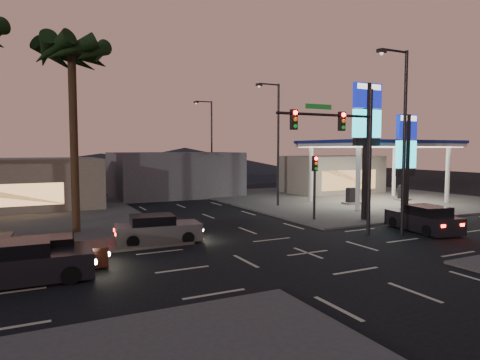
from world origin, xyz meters
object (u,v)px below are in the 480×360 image
suv_station (424,219)px  gas_station (379,145)px  pylon_sign_tall (367,124)px  car_lane_a_mid (54,254)px  traffic_signal_mast (345,140)px  pylon_sign_short (406,150)px  car_lane_a_front (23,263)px  car_lane_b_front (157,230)px

suv_station → gas_station: bearing=56.9°
pylon_sign_tall → suv_station: 7.10m
pylon_sign_tall → suv_station: (0.52, -4.22, -5.69)m
car_lane_a_mid → traffic_signal_mast: bearing=-1.3°
gas_station → pylon_sign_tall: 10.01m
pylon_sign_tall → traffic_signal_mast: (-4.74, -3.51, -1.17)m
gas_station → suv_station: bearing=-123.1°
pylon_sign_short → traffic_signal_mast: size_ratio=0.88×
traffic_signal_mast → car_lane_a_front: 16.05m
suv_station → car_lane_b_front: bearing=164.8°
pylon_sign_short → car_lane_b_front: bearing=177.4°
gas_station → pylon_sign_short: size_ratio=1.74×
pylon_sign_tall → car_lane_a_mid: (-19.04, -3.19, -5.79)m
pylon_sign_short → car_lane_b_front: 17.06m
pylon_sign_tall → car_lane_a_front: bearing=-167.2°
gas_station → suv_station: gas_station is taller
gas_station → pylon_sign_tall: bearing=-139.1°
pylon_sign_short → car_lane_a_front: 23.22m
pylon_sign_short → car_lane_a_mid: 22.02m
car_lane_a_mid → suv_station: 19.58m
gas_station → traffic_signal_mast: (-12.24, -10.01, 0.15)m
pylon_sign_tall → suv_station: size_ratio=1.88×
traffic_signal_mast → car_lane_a_front: bearing=-176.1°
pylon_sign_tall → car_lane_a_front: size_ratio=1.90×
car_lane_a_mid → car_lane_b_front: car_lane_b_front is taller
pylon_sign_short → car_lane_b_front: (-16.57, 0.75, -4.00)m
gas_station → car_lane_a_front: (-27.60, -11.07, -4.38)m
traffic_signal_mast → car_lane_a_mid: bearing=178.7°
car_lane_a_mid → car_lane_b_front: (4.97, 2.94, 0.05)m
gas_station → pylon_sign_short: pylon_sign_short is taller
traffic_signal_mast → car_lane_b_front: 10.88m
car_lane_a_mid → car_lane_b_front: bearing=30.6°
gas_station → traffic_signal_mast: bearing=-140.7°
pylon_sign_short → car_lane_a_mid: (-21.54, -2.19, -4.05)m
pylon_sign_tall → pylon_sign_short: size_ratio=1.29×
traffic_signal_mast → suv_station: (5.26, -0.71, -4.52)m
car_lane_a_front → car_lane_b_front: 7.42m
car_lane_b_front → suv_station: suv_station is taller
pylon_sign_tall → traffic_signal_mast: 6.02m
car_lane_b_front → gas_station: bearing=17.4°
gas_station → pylon_sign_short: bearing=-123.7°
gas_station → pylon_sign_short: 9.02m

